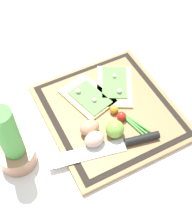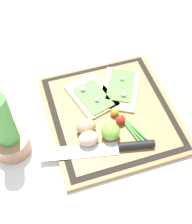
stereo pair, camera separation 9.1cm
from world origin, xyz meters
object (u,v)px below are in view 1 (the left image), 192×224
Objects in this scene: cherry_tomato_red at (121,116)px; cherry_tomato_yellow at (114,110)px; pizza_slice_near at (114,85)px; herb_pot at (13,146)px; lime at (115,129)px; pizza_slice_far at (88,97)px; egg_pink at (94,139)px; knife at (123,144)px; egg_brown at (89,128)px.

cherry_tomato_yellow is (0.03, 0.01, -0.00)m from cherry_tomato_red.
pizza_slice_near is 0.90× the size of herb_pot.
cherry_tomato_yellow is (0.07, -0.04, -0.01)m from lime.
herb_pot reaches higher than pizza_slice_far.
cherry_tomato_yellow is 0.31m from herb_pot.
egg_pink is 0.25× the size of herb_pot.
knife is 6.07× the size of lime.
egg_brown is (-0.11, 0.05, 0.02)m from pizza_slice_far.
pizza_slice_far is 0.57× the size of knife.
egg_brown is at bearing 37.60° from knife.
pizza_slice_far is at bearing 91.34° from pizza_slice_near.
knife is at bearing -142.40° from egg_brown.
cherry_tomato_red is at bearing -167.15° from cherry_tomato_yellow.
pizza_slice_near is 0.22m from egg_pink.
egg_pink is at bearing 90.75° from lime.
cherry_tomato_yellow is 0.11× the size of herb_pot.
herb_pot is (-0.10, 0.26, 0.05)m from pizza_slice_far.
pizza_slice_near is 7.16× the size of cherry_tomato_red.
cherry_tomato_yellow is at bearing -16.59° from knife.
lime is at bearing -122.73° from egg_brown.
cherry_tomato_yellow is at bearing 149.71° from pizza_slice_near.
egg_brown is 0.07m from lime.
lime is (-0.04, -0.06, 0.00)m from egg_brown.
pizza_slice_far is at bearing 3.17° from lime.
cherry_tomato_red is (0.04, -0.11, -0.01)m from egg_pink.
cherry_tomato_yellow is (0.03, -0.10, -0.01)m from egg_brown.
lime reaches higher than pizza_slice_near.
knife is 1.41× the size of herb_pot.
pizza_slice_near is at bearing -44.15° from egg_pink.
lime reaches higher than egg_pink.
cherry_tomato_yellow is at bearing -87.57° from herb_pot.
lime is at bearing 130.01° from cherry_tomato_red.
cherry_tomato_red is at bearing -91.37° from egg_brown.
cherry_tomato_yellow is at bearing -55.77° from egg_pink.
knife is 12.52× the size of cherry_tomato_yellow.
cherry_tomato_yellow reaches higher than pizza_slice_near.
cherry_tomato_red reaches higher than pizza_slice_near.
pizza_slice_far is (-0.00, 0.10, 0.00)m from pizza_slice_near.
herb_pot is (-0.01, 0.30, 0.05)m from cherry_tomato_yellow.
knife is 0.08m from egg_pink.
egg_pink is at bearing -105.10° from herb_pot.
cherry_tomato_yellow is at bearing -27.93° from lime.
knife is 0.29m from herb_pot.
cherry_tomato_red is (0.08, -0.04, 0.01)m from knife.
pizza_slice_near is 0.64× the size of knife.
cherry_tomato_yellow is (0.11, -0.03, 0.00)m from knife.
lime is 0.06m from cherry_tomato_red.
cherry_tomato_yellow is at bearing -73.16° from egg_brown.
pizza_slice_near is 1.12× the size of pizza_slice_far.
egg_brown is at bearing 106.84° from cherry_tomato_yellow.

